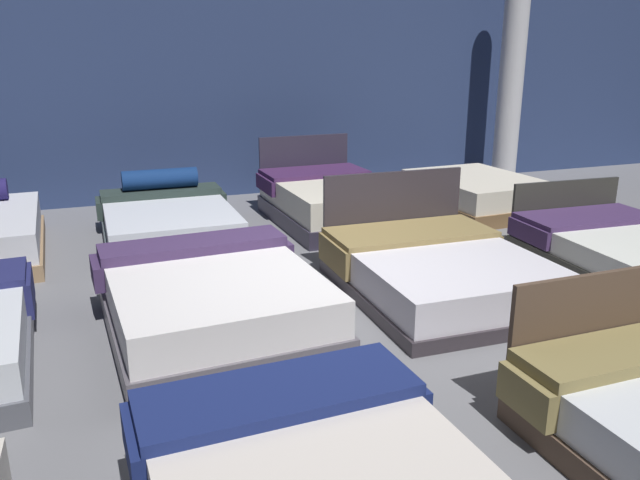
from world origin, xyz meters
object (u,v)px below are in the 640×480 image
object	(u,v)px
bed_11	(477,194)
bed_9	(169,221)
bed_6	(437,270)
bed_5	(214,302)
support_pillar	(511,79)
bed_10	(330,201)
bed_7	(621,248)

from	to	relation	value
bed_11	bed_9	bearing A→B (deg)	176.59
bed_6	bed_5	bearing A→B (deg)	-175.47
bed_9	support_pillar	bearing A→B (deg)	13.61
bed_10	support_pillar	xyz separation A→B (m)	(3.68, 1.30, 1.46)
bed_10	bed_11	size ratio (longest dim) A/B	1.08
bed_5	bed_9	world-z (taller)	bed_9
bed_5	bed_11	world-z (taller)	bed_5
bed_5	bed_10	world-z (taller)	bed_10
bed_6	bed_10	size ratio (longest dim) A/B	1.00
bed_5	bed_7	bearing A→B (deg)	-1.56
support_pillar	bed_6	bearing A→B (deg)	-132.26
bed_5	bed_11	size ratio (longest dim) A/B	1.02
bed_6	bed_10	xyz separation A→B (m)	(-0.01, 2.74, 0.06)
support_pillar	bed_10	bearing A→B (deg)	-160.56
bed_7	bed_10	bearing A→B (deg)	131.83
bed_9	support_pillar	size ratio (longest dim) A/B	0.57
bed_6	bed_9	distance (m)	3.41
bed_7	support_pillar	world-z (taller)	support_pillar
bed_6	bed_10	bearing A→B (deg)	91.48
bed_5	bed_6	xyz separation A→B (m)	(2.13, 0.12, -0.03)
bed_11	support_pillar	bearing A→B (deg)	40.80
bed_6	bed_9	xyz separation A→B (m)	(-2.13, 2.66, 0.00)
bed_6	support_pillar	world-z (taller)	support_pillar
bed_10	support_pillar	size ratio (longest dim) A/B	0.61
bed_6	bed_9	size ratio (longest dim) A/B	1.07
bed_9	bed_5	bearing A→B (deg)	-89.71
bed_7	bed_10	size ratio (longest dim) A/B	0.98
bed_7	bed_11	size ratio (longest dim) A/B	1.06
bed_7	bed_10	xyz separation A→B (m)	(-2.22, 2.75, 0.08)
bed_5	bed_10	size ratio (longest dim) A/B	0.94
bed_6	bed_7	bearing A→B (deg)	1.01
bed_9	support_pillar	world-z (taller)	support_pillar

